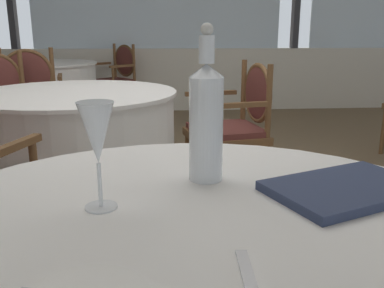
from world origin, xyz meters
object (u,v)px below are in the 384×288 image
Objects in this scene: wine_glass at (97,136)px; dining_chair_2_1 at (237,120)px; dining_chair_1_1 at (31,93)px; dining_chair_1_2 at (117,75)px; water_bottle at (206,119)px; dining_chair_2_2 at (5,105)px; menu_book at (346,188)px.

dining_chair_2_1 is at bearing 71.56° from wine_glass.
wine_glass reaches higher than dining_chair_1_1.
dining_chair_1_1 is (-1.00, 2.94, -0.34)m from wine_glass.
dining_chair_1_2 is at bearing -81.03° from dining_chair_2_1.
dining_chair_2_1 is at bearing 76.97° from water_bottle.
dining_chair_2_2 is at bearing 33.01° from dining_chair_1_2.
dining_chair_2_2 reaches higher than dining_chair_2_1.
water_bottle is 0.40× the size of dining_chair_2_1.
water_bottle reaches higher than dining_chair_1_2.
dining_chair_1_1 is 1.03× the size of dining_chair_1_2.
dining_chair_2_1 is (1.04, -2.84, -0.01)m from dining_chair_1_2.
wine_glass is 0.65× the size of menu_book.
water_bottle is 0.39× the size of dining_chair_1_2.
water_bottle is 0.38× the size of dining_chair_2_2.
dining_chair_1_1 is at bearing -45.02° from dining_chair_2_1.
water_bottle is at bearing 137.45° from menu_book.
dining_chair_2_1 is (0.39, 1.71, -0.36)m from water_bottle.
dining_chair_1_1 is 1.85m from dining_chair_1_2.
dining_chair_1_2 is (-0.65, 4.55, -0.35)m from water_bottle.
water_bottle is at bearing 65.84° from dining_chair_2_1.
wine_glass reaches higher than menu_book.
dining_chair_2_2 is at bearing 113.24° from wine_glass.
dining_chair_2_1 is 0.96× the size of dining_chair_2_2.
water_bottle is 3.07m from dining_chair_1_1.
dining_chair_1_1 is at bearing 30.03° from dining_chair_1_2.
water_bottle is at bearing -12.06° from dining_chair_2_2.
dining_chair_1_2 is 3.03m from dining_chair_2_1.
menu_book is at bearing -7.99° from dining_chair_2_2.
dining_chair_2_1 is at bearing 64.88° from menu_book.
dining_chair_1_2 is at bearing 98.08° from water_bottle.
dining_chair_2_1 is (0.10, 1.82, -0.23)m from menu_book.
dining_chair_1_2 is (-0.42, 4.70, -0.36)m from wine_glass.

